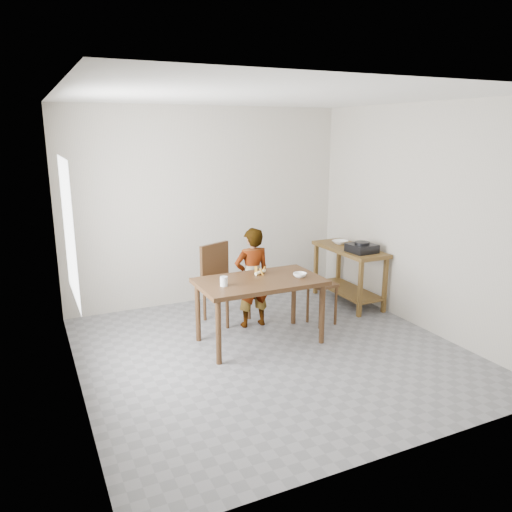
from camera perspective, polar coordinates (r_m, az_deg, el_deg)
name	(u,v)px	position (r m, az deg, el deg)	size (l,w,h in m)	color
floor	(271,353)	(5.62, 1.77, -11.05)	(4.00, 4.00, 0.04)	slate
ceiling	(273,94)	(5.10, 2.01, 18.04)	(4.00, 4.00, 0.04)	white
wall_back	(207,206)	(7.02, -5.66, 5.70)	(4.00, 0.04, 2.70)	beige
wall_front	(406,285)	(3.57, 16.81, -3.16)	(4.00, 0.04, 2.70)	beige
wall_left	(66,251)	(4.65, -20.87, 0.50)	(0.04, 4.00, 2.70)	beige
wall_right	(421,218)	(6.36, 18.37, 4.16)	(0.04, 4.00, 2.70)	beige
window_pane	(69,230)	(4.82, -20.63, 2.80)	(0.02, 1.10, 1.30)	white
dining_table	(260,311)	(5.72, 0.43, -6.31)	(1.40, 0.80, 0.75)	#432A16
prep_counter	(348,275)	(7.13, 10.53, -2.17)	(0.50, 1.20, 0.80)	brown
child	(252,278)	(6.11, -0.44, -2.49)	(0.46, 0.30, 1.25)	white
dining_chair	(227,283)	(6.35, -3.37, -3.15)	(0.47, 0.47, 0.98)	#432A16
stool	(322,303)	(6.34, 7.52, -5.38)	(0.30, 0.30, 0.53)	#432A16
glass_tumbler	(224,281)	(5.37, -3.69, -2.91)	(0.08, 0.08, 0.10)	white
small_bowl	(300,275)	(5.71, 5.03, -2.18)	(0.16, 0.16, 0.05)	white
banana	(260,272)	(5.79, 0.49, -1.81)	(0.18, 0.12, 0.06)	#DFB94D
serving_bowl	(340,242)	(7.22, 9.59, 1.58)	(0.21, 0.21, 0.05)	white
gas_burner	(362,248)	(6.77, 12.00, 0.88)	(0.33, 0.33, 0.11)	black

